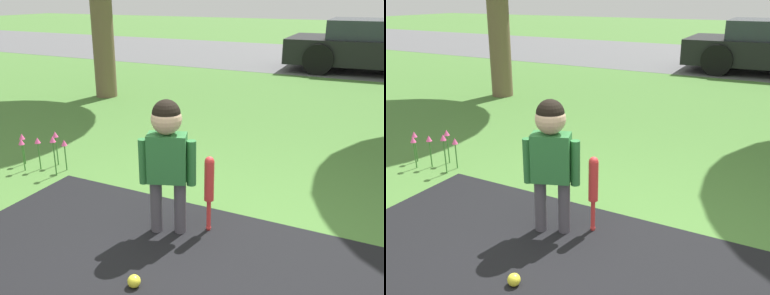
# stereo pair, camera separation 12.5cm
# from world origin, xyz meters

# --- Properties ---
(ground_plane) EXTENTS (60.00, 60.00, 0.00)m
(ground_plane) POSITION_xyz_m (0.00, 0.00, 0.00)
(ground_plane) COLOR #477533
(street_strip) EXTENTS (40.00, 6.00, 0.01)m
(street_strip) POSITION_xyz_m (0.00, 10.54, 0.00)
(street_strip) COLOR #59595B
(street_strip) RESTS_ON ground
(child) EXTENTS (0.39, 0.24, 1.02)m
(child) POSITION_xyz_m (-0.45, 0.52, 0.66)
(child) COLOR #4C4751
(child) RESTS_ON ground
(baseball_bat) EXTENTS (0.07, 0.07, 0.60)m
(baseball_bat) POSITION_xyz_m (-0.18, 0.67, 0.39)
(baseball_bat) COLOR red
(baseball_bat) RESTS_ON ground
(sports_ball) EXTENTS (0.08, 0.08, 0.08)m
(sports_ball) POSITION_xyz_m (-0.31, -0.15, 0.04)
(sports_ball) COLOR yellow
(sports_ball) RESTS_ON ground
(parked_car) EXTENTS (4.32, 2.22, 1.17)m
(parked_car) POSITION_xyz_m (0.48, 8.82, 0.57)
(parked_car) COLOR black
(parked_car) RESTS_ON ground
(flower_bed) EXTENTS (0.58, 0.33, 0.41)m
(flower_bed) POSITION_xyz_m (-2.19, 1.03, 0.30)
(flower_bed) COLOR #38702D
(flower_bed) RESTS_ON ground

